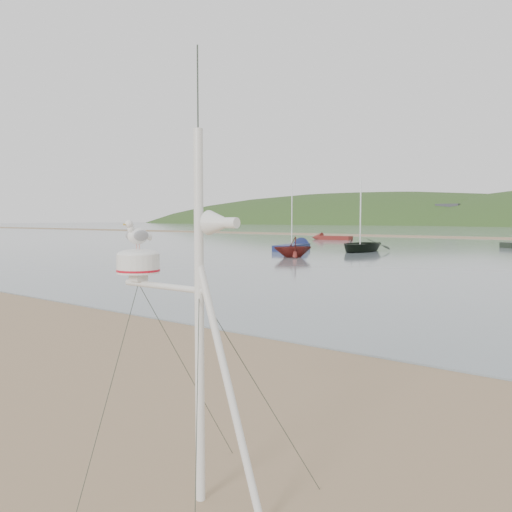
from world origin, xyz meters
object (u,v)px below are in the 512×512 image
Objects in this scene: mast_rig at (193,394)px; boat_red at (293,238)px; boat_dark at (360,219)px; sailboat_blue_near at (299,246)px; dinghy_red_far at (326,238)px.

mast_rig is 1.60× the size of boat_red.
sailboat_blue_near is at bearing -178.36° from boat_dark.
dinghy_red_far is (-31.54, 54.48, -0.74)m from mast_rig.
sailboat_blue_near is (-22.31, 34.69, -0.73)m from mast_rig.
mast_rig is 31.96m from boat_red.
mast_rig is at bearing -22.44° from boat_red.
boat_red is at bearing -98.76° from boat_dark.
mast_rig is 39.12m from boat_dark.
sailboat_blue_near reaches higher than boat_red.
boat_dark is 24.30m from dinghy_red_far.
boat_red is at bearing -62.99° from dinghy_red_far.
sailboat_blue_near is at bearing -65.00° from dinghy_red_far.
mast_rig reaches higher than dinghy_red_far.
mast_rig is 41.25m from sailboat_blue_near.
dinghy_red_far is (-14.11, 27.68, -1.09)m from boat_red.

